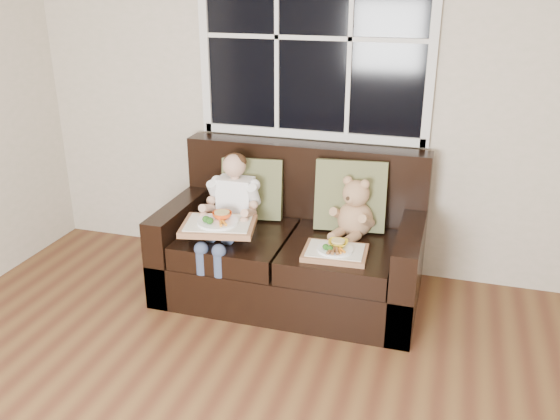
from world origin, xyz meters
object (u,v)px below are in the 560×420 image
(teddy_bear, at_px, (355,212))
(tray_right, at_px, (335,251))
(child, at_px, (231,206))
(loveseat, at_px, (293,249))
(tray_left, at_px, (219,224))

(teddy_bear, distance_m, tray_right, 0.36)
(teddy_bear, bearing_deg, child, -149.97)
(loveseat, height_order, tray_left, loveseat)
(tray_right, bearing_deg, loveseat, 136.72)
(loveseat, xyz_separation_m, tray_left, (-0.40, -0.33, 0.27))
(loveseat, distance_m, tray_left, 0.58)
(teddy_bear, xyz_separation_m, tray_right, (-0.06, -0.33, -0.13))
(child, bearing_deg, loveseat, 16.11)
(loveseat, xyz_separation_m, tray_right, (0.35, -0.29, 0.17))
(loveseat, height_order, tray_right, loveseat)
(child, relative_size, tray_right, 1.93)
(child, xyz_separation_m, teddy_bear, (0.80, 0.16, -0.01))
(teddy_bear, bearing_deg, tray_left, -136.44)
(child, relative_size, tray_left, 1.51)
(teddy_bear, height_order, tray_left, teddy_bear)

